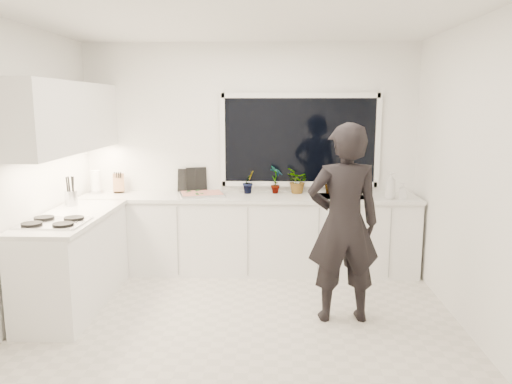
{
  "coord_description": "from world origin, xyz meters",
  "views": [
    {
      "loc": [
        0.29,
        -4.3,
        1.99
      ],
      "look_at": [
        0.12,
        0.4,
        1.15
      ],
      "focal_mm": 35.0,
      "sensor_mm": 36.0,
      "label": 1
    }
  ],
  "objects": [
    {
      "name": "floor",
      "position": [
        0.0,
        0.0,
        -0.01
      ],
      "size": [
        4.0,
        3.5,
        0.02
      ],
      "primitive_type": "cube",
      "color": "beige",
      "rests_on": "ground"
    },
    {
      "name": "wall_back",
      "position": [
        0.0,
        1.76,
        1.35
      ],
      "size": [
        4.0,
        0.02,
        2.7
      ],
      "primitive_type": "cube",
      "color": "white",
      "rests_on": "ground"
    },
    {
      "name": "wall_left",
      "position": [
        -2.01,
        0.0,
        1.35
      ],
      "size": [
        0.02,
        3.5,
        2.7
      ],
      "primitive_type": "cube",
      "color": "white",
      "rests_on": "ground"
    },
    {
      "name": "wall_right",
      "position": [
        2.01,
        0.0,
        1.35
      ],
      "size": [
        0.02,
        3.5,
        2.7
      ],
      "primitive_type": "cube",
      "color": "white",
      "rests_on": "ground"
    },
    {
      "name": "ceiling",
      "position": [
        0.0,
        0.0,
        2.71
      ],
      "size": [
        4.0,
        3.5,
        0.02
      ],
      "primitive_type": "cube",
      "color": "white",
      "rests_on": "wall_back"
    },
    {
      "name": "window",
      "position": [
        0.6,
        1.73,
        1.55
      ],
      "size": [
        1.8,
        0.02,
        1.0
      ],
      "primitive_type": "cube",
      "color": "black",
      "rests_on": "wall_back"
    },
    {
      "name": "base_cabinets_back",
      "position": [
        0.0,
        1.45,
        0.44
      ],
      "size": [
        3.92,
        0.58,
        0.88
      ],
      "primitive_type": "cube",
      "color": "white",
      "rests_on": "floor"
    },
    {
      "name": "base_cabinets_left",
      "position": [
        -1.67,
        0.35,
        0.44
      ],
      "size": [
        0.58,
        1.6,
        0.88
      ],
      "primitive_type": "cube",
      "color": "white",
      "rests_on": "floor"
    },
    {
      "name": "countertop_back",
      "position": [
        0.0,
        1.44,
        0.9
      ],
      "size": [
        3.94,
        0.62,
        0.04
      ],
      "primitive_type": "cube",
      "color": "silver",
      "rests_on": "base_cabinets_back"
    },
    {
      "name": "countertop_left",
      "position": [
        -1.67,
        0.35,
        0.9
      ],
      "size": [
        0.62,
        1.6,
        0.04
      ],
      "primitive_type": "cube",
      "color": "silver",
      "rests_on": "base_cabinets_left"
    },
    {
      "name": "upper_cabinets",
      "position": [
        -1.79,
        0.7,
        1.85
      ],
      "size": [
        0.34,
        2.1,
        0.7
      ],
      "primitive_type": "cube",
      "color": "white",
      "rests_on": "wall_left"
    },
    {
      "name": "sink",
      "position": [
        1.05,
        1.45,
        0.87
      ],
      "size": [
        0.58,
        0.42,
        0.14
      ],
      "primitive_type": "cube",
      "color": "silver",
      "rests_on": "countertop_back"
    },
    {
      "name": "faucet",
      "position": [
        1.05,
        1.65,
        1.03
      ],
      "size": [
        0.03,
        0.03,
        0.22
      ],
      "primitive_type": "cylinder",
      "color": "silver",
      "rests_on": "countertop_back"
    },
    {
      "name": "stovetop",
      "position": [
        -1.69,
        -0.0,
        0.94
      ],
      "size": [
        0.56,
        0.48,
        0.03
      ],
      "primitive_type": "cube",
      "color": "black",
      "rests_on": "countertop_left"
    },
    {
      "name": "person",
      "position": [
        0.93,
        0.12,
        0.91
      ],
      "size": [
        0.7,
        0.5,
        1.83
      ],
      "primitive_type": "imported",
      "rotation": [
        0.0,
        0.0,
        3.24
      ],
      "color": "black",
      "rests_on": "floor"
    },
    {
      "name": "pizza_tray",
      "position": [
        -0.55,
        1.42,
        0.94
      ],
      "size": [
        0.58,
        0.49,
        0.03
      ],
      "primitive_type": "cube",
      "rotation": [
        0.0,
        0.0,
        0.27
      ],
      "color": "silver",
      "rests_on": "countertop_back"
    },
    {
      "name": "pizza",
      "position": [
        -0.55,
        1.42,
        0.95
      ],
      "size": [
        0.53,
        0.44,
        0.01
      ],
      "primitive_type": "cube",
      "rotation": [
        0.0,
        0.0,
        0.27
      ],
      "color": "red",
      "rests_on": "pizza_tray"
    },
    {
      "name": "watering_can",
      "position": [
        1.22,
        1.61,
        0.98
      ],
      "size": [
        0.18,
        0.18,
        0.13
      ],
      "primitive_type": "cylinder",
      "rotation": [
        0.0,
        0.0,
        -0.34
      ],
      "color": "#1320B6",
      "rests_on": "countertop_back"
    },
    {
      "name": "paper_towel_roll",
      "position": [
        -1.85,
        1.55,
        1.05
      ],
      "size": [
        0.11,
        0.11,
        0.26
      ],
      "primitive_type": "cylinder",
      "rotation": [
        0.0,
        0.0,
        -0.01
      ],
      "color": "white",
      "rests_on": "countertop_back"
    },
    {
      "name": "knife_block",
      "position": [
        -1.59,
        1.59,
        1.03
      ],
      "size": [
        0.15,
        0.13,
        0.22
      ],
      "primitive_type": "cube",
      "rotation": [
        0.0,
        0.0,
        0.27
      ],
      "color": "brown",
      "rests_on": "countertop_back"
    },
    {
      "name": "utensil_crock",
      "position": [
        -1.85,
        0.8,
        1.0
      ],
      "size": [
        0.13,
        0.13,
        0.16
      ],
      "primitive_type": "cylinder",
      "rotation": [
        0.0,
        0.0,
        -0.04
      ],
      "color": "silver",
      "rests_on": "countertop_left"
    },
    {
      "name": "picture_frame_large",
      "position": [
        -0.77,
        1.69,
        1.06
      ],
      "size": [
        0.22,
        0.04,
        0.28
      ],
      "primitive_type": "cube",
      "rotation": [
        0.0,
        0.0,
        -0.08
      ],
      "color": "black",
      "rests_on": "countertop_back"
    },
    {
      "name": "picture_frame_small",
      "position": [
        -0.65,
        1.69,
        1.07
      ],
      "size": [
        0.24,
        0.09,
        0.3
      ],
      "primitive_type": "cube",
      "rotation": [
        0.0,
        0.0,
        0.31
      ],
      "color": "black",
      "rests_on": "countertop_back"
    },
    {
      "name": "herb_plants",
      "position": [
        0.52,
        1.61,
        1.07
      ],
      "size": [
        1.18,
        0.31,
        0.34
      ],
      "color": "#26662D",
      "rests_on": "countertop_back"
    },
    {
      "name": "soap_bottles",
      "position": [
        1.64,
        1.3,
        1.06
      ],
      "size": [
        0.28,
        0.16,
        0.31
      ],
      "color": "#D8BF66",
      "rests_on": "countertop_back"
    }
  ]
}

